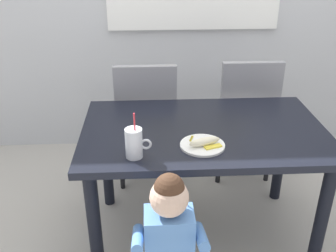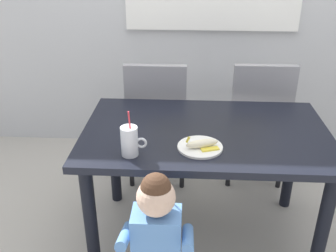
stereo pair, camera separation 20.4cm
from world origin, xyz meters
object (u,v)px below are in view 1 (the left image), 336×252
Objects in this scene: dining_chair_right at (244,112)px; snack_plate at (202,145)px; toddler_standing at (169,234)px; peeled_banana at (205,142)px; dining_table at (203,145)px; dining_chair_left at (146,117)px; milk_cup at (134,145)px.

snack_plate is at bearing 63.06° from dining_chair_right.
peeled_banana is at bearing 61.30° from toddler_standing.
dining_chair_right reaches higher than toddler_standing.
toddler_standing is at bearing -118.70° from peeled_banana.
dining_chair_right is 5.48× the size of peeled_banana.
snack_plate is at bearing 63.28° from toddler_standing.
dining_chair_right reaches higher than dining_table.
dining_chair_left is 0.92m from peeled_banana.
dining_chair_left is 5.48× the size of peeled_banana.
dining_chair_right is 1.01m from peeled_banana.
dining_table is at bearing 83.30° from peeled_banana.
milk_cup is at bearing 86.56° from dining_chair_left.
peeled_banana reaches higher than dining_table.
dining_chair_right is 3.85× the size of milk_cup.
dining_chair_right is at bearing 58.58° from dining_table.
dining_chair_left is 4.17× the size of snack_plate.
toddler_standing is at bearing -111.25° from dining_table.
snack_plate is (-0.44, -0.87, 0.22)m from dining_chair_right.
dining_chair_right reaches higher than peeled_banana.
dining_chair_left is 0.96m from milk_cup.
dining_chair_left is at bearing 109.18° from snack_plate.
milk_cup is (-0.15, 0.30, 0.29)m from toddler_standing.
dining_chair_left is 0.90m from snack_plate.
toddler_standing is 3.64× the size of snack_plate.
dining_chair_left is 1.00× the size of dining_chair_right.
milk_cup is 1.08× the size of snack_plate.
milk_cup reaches higher than dining_table.
snack_plate is (0.19, 0.38, 0.23)m from toddler_standing.
peeled_banana is at bearing -96.70° from dining_table.
snack_plate is 0.03m from peeled_banana.
dining_table is 0.51m from milk_cup.
milk_cup is (-0.38, -0.29, 0.17)m from dining_table.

